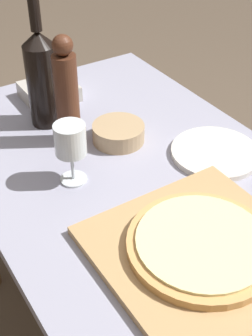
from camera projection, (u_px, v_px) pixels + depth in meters
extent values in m
cube|color=#9393A8|center=(162.00, 202.00, 1.03)|extent=(0.71, 1.36, 0.03)
cylinder|color=brown|center=(126.00, 157.00, 1.80)|extent=(0.06, 0.06, 0.72)
cube|color=tan|center=(201.00, 251.00, 0.88)|extent=(0.38, 0.37, 0.02)
cylinder|color=tan|center=(202.00, 245.00, 0.87)|extent=(0.28, 0.28, 0.02)
cylinder|color=beige|center=(202.00, 240.00, 0.87)|extent=(0.25, 0.25, 0.01)
cylinder|color=black|center=(43.00, 86.00, 1.20)|extent=(0.08, 0.08, 0.22)
cone|color=black|center=(38.00, 38.00, 1.12)|extent=(0.08, 0.08, 0.04)
cylinder|color=black|center=(35.00, 14.00, 1.09)|extent=(0.03, 0.03, 0.08)
cylinder|color=#4C2819|center=(67.00, 101.00, 1.12)|extent=(0.06, 0.06, 0.23)
sphere|color=#4C2819|center=(62.00, 45.00, 1.04)|extent=(0.05, 0.05, 0.05)
cylinder|color=silver|center=(74.00, 179.00, 1.07)|extent=(0.06, 0.06, 0.00)
cylinder|color=silver|center=(73.00, 166.00, 1.04)|extent=(0.01, 0.01, 0.07)
cylinder|color=silver|center=(70.00, 139.00, 1.00)|extent=(0.07, 0.07, 0.07)
cylinder|color=tan|center=(118.00, 133.00, 1.18)|extent=(0.13, 0.13, 0.05)
cylinder|color=silver|center=(215.00, 153.00, 1.14)|extent=(0.22, 0.22, 0.01)
cube|color=#BCB7AD|center=(49.00, 92.00, 1.36)|extent=(0.15, 0.14, 0.04)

